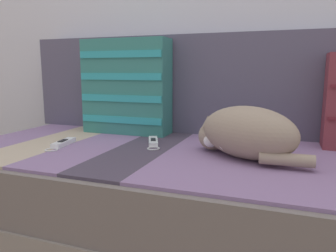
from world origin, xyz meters
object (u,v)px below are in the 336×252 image
throw_pillow_striped (127,87)px  game_remote_far (153,142)px  game_remote_near (63,143)px  couch (196,196)px  sleeping_cat (244,133)px

throw_pillow_striped → game_remote_far: (0.21, -0.19, -0.21)m
throw_pillow_striped → game_remote_near: bearing=-109.1°
game_remote_far → couch: bearing=-12.3°
sleeping_cat → game_remote_near: size_ratio=2.10×
sleeping_cat → game_remote_far: 0.39m
couch → sleeping_cat: sleeping_cat is taller
sleeping_cat → game_remote_far: sleeping_cat is taller
throw_pillow_striped → game_remote_near: throw_pillow_striped is taller
couch → throw_pillow_striped: 0.62m
couch → game_remote_near: size_ratio=10.16×
throw_pillow_striped → game_remote_far: size_ratio=2.30×
couch → throw_pillow_striped: bearing=150.5°
game_remote_near → sleeping_cat: bearing=5.1°
sleeping_cat → game_remote_near: 0.71m
sleeping_cat → throw_pillow_striped: bearing=155.0°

